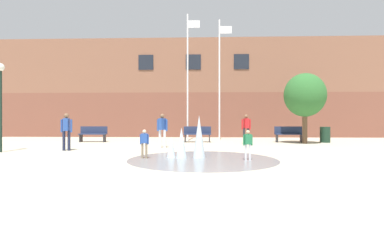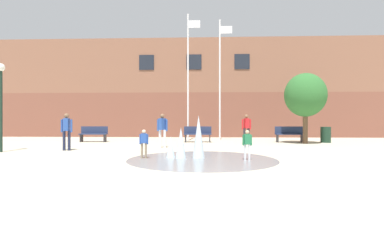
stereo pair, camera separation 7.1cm
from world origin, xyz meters
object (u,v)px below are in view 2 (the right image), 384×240
(child_running, at_px, (144,141))
(street_tree_near_building, at_px, (305,95))
(trash_can, at_px, (326,135))
(park_bench_near_trashcan, at_px, (198,134))
(flagpole_left, at_px, (188,73))
(child_in_fountain, at_px, (247,143))
(park_bench_center, at_px, (94,134))
(teen_by_trashcan, at_px, (162,128))
(adult_in_red, at_px, (67,129))
(flagpole_right, at_px, (220,76))
(lamp_post_left_lane, at_px, (1,94))
(park_bench_far_right, at_px, (289,134))
(adult_watching, at_px, (246,127))

(child_running, xyz_separation_m, street_tree_near_building, (7.56, 6.43, 2.06))
(child_running, bearing_deg, street_tree_near_building, -145.06)
(trash_can, bearing_deg, park_bench_near_trashcan, 180.00)
(flagpole_left, bearing_deg, child_in_fountain, -74.45)
(park_bench_center, bearing_deg, teen_by_trashcan, -36.54)
(adult_in_red, height_order, flagpole_right, flagpole_right)
(park_bench_center, height_order, adult_in_red, adult_in_red)
(flagpole_right, bearing_deg, lamp_post_left_lane, -144.41)
(park_bench_far_right, height_order, adult_watching, adult_watching)
(flagpole_left, relative_size, street_tree_near_building, 2.03)
(teen_by_trashcan, bearing_deg, trash_can, -37.46)
(teen_by_trashcan, relative_size, adult_in_red, 1.00)
(flagpole_left, height_order, street_tree_near_building, flagpole_left)
(park_bench_far_right, distance_m, child_running, 10.15)
(adult_watching, bearing_deg, child_running, 132.51)
(trash_can, bearing_deg, park_bench_center, -179.62)
(child_running, bearing_deg, lamp_post_left_lane, -20.56)
(park_bench_far_right, height_order, lamp_post_left_lane, lamp_post_left_lane)
(child_running, distance_m, flagpole_right, 9.45)
(flagpole_right, bearing_deg, teen_by_trashcan, -123.18)
(park_bench_center, relative_size, lamp_post_left_lane, 0.44)
(trash_can, bearing_deg, child_in_fountain, -126.09)
(flagpole_right, height_order, lamp_post_left_lane, flagpole_right)
(park_bench_near_trashcan, height_order, adult_in_red, adult_in_red)
(teen_by_trashcan, bearing_deg, child_in_fountain, -109.32)
(park_bench_far_right, distance_m, lamp_post_left_lane, 14.48)
(park_bench_near_trashcan, distance_m, teen_by_trashcan, 3.82)
(park_bench_near_trashcan, bearing_deg, flagpole_right, 37.22)
(teen_by_trashcan, height_order, adult_watching, same)
(adult_watching, height_order, lamp_post_left_lane, lamp_post_left_lane)
(adult_in_red, relative_size, lamp_post_left_lane, 0.44)
(lamp_post_left_lane, bearing_deg, flagpole_right, 35.59)
(flagpole_right, bearing_deg, adult_watching, -58.01)
(park_bench_far_right, height_order, street_tree_near_building, street_tree_near_building)
(street_tree_near_building, bearing_deg, park_bench_far_right, 121.80)
(park_bench_near_trashcan, bearing_deg, child_running, -102.90)
(park_bench_near_trashcan, xyz_separation_m, teen_by_trashcan, (-1.57, -3.45, 0.45))
(adult_in_red, xyz_separation_m, flagpole_left, (4.89, 5.89, 3.22))
(adult_in_red, distance_m, child_running, 4.53)
(flagpole_right, bearing_deg, park_bench_near_trashcan, -142.78)
(park_bench_far_right, bearing_deg, park_bench_center, -178.86)
(park_bench_center, distance_m, child_in_fountain, 10.89)
(trash_can, distance_m, street_tree_near_building, 2.74)
(adult_in_red, height_order, trash_can, adult_in_red)
(child_in_fountain, bearing_deg, park_bench_center, -56.16)
(park_bench_center, distance_m, teen_by_trashcan, 5.67)
(adult_in_red, bearing_deg, adult_watching, 106.11)
(child_in_fountain, relative_size, flagpole_left, 0.13)
(park_bench_center, bearing_deg, street_tree_near_building, -3.48)
(lamp_post_left_lane, bearing_deg, trash_can, 20.14)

